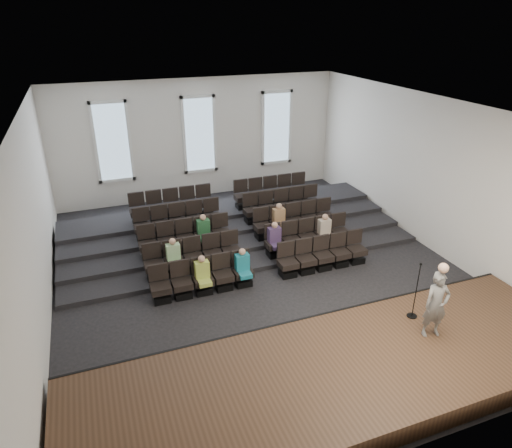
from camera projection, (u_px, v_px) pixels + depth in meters
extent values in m
plane|color=black|center=(259.00, 270.00, 14.26)|extent=(14.00, 14.00, 0.00)
cube|color=white|center=(259.00, 108.00, 12.15)|extent=(12.00, 14.00, 0.02)
cube|color=silver|center=(199.00, 139.00, 19.17)|extent=(12.00, 0.04, 5.00)
cube|color=silver|center=(416.00, 346.00, 7.25)|extent=(12.00, 0.04, 5.00)
cube|color=silver|center=(32.00, 227.00, 11.28)|extent=(0.04, 14.00, 5.00)
cube|color=silver|center=(428.00, 173.00, 15.13)|extent=(0.04, 14.00, 5.00)
cube|color=#462E1E|center=(343.00, 374.00, 9.82)|extent=(11.80, 3.60, 0.50)
cube|color=black|center=(306.00, 326.00, 11.33)|extent=(11.80, 0.06, 0.52)
cube|color=black|center=(235.00, 237.00, 16.20)|extent=(11.80, 4.80, 0.15)
cube|color=black|center=(231.00, 229.00, 16.62)|extent=(11.80, 3.75, 0.30)
cube|color=black|center=(226.00, 222.00, 17.03)|extent=(11.80, 2.70, 0.45)
cube|color=black|center=(222.00, 215.00, 17.44)|extent=(11.80, 1.65, 0.60)
cube|color=black|center=(162.00, 298.00, 12.71)|extent=(0.47, 0.43, 0.20)
cube|color=black|center=(161.00, 288.00, 12.58)|extent=(0.55, 0.50, 0.19)
cube|color=black|center=(158.00, 272.00, 12.58)|extent=(0.55, 0.08, 0.50)
cube|color=black|center=(183.00, 294.00, 12.90)|extent=(0.47, 0.43, 0.20)
cube|color=black|center=(182.00, 284.00, 12.77)|extent=(0.55, 0.50, 0.19)
cube|color=black|center=(180.00, 268.00, 12.78)|extent=(0.55, 0.08, 0.50)
cube|color=black|center=(204.00, 290.00, 13.09)|extent=(0.47, 0.43, 0.20)
cube|color=black|center=(203.00, 280.00, 12.96)|extent=(0.55, 0.50, 0.19)
cube|color=black|center=(200.00, 264.00, 12.97)|extent=(0.55, 0.08, 0.50)
cube|color=black|center=(224.00, 286.00, 13.28)|extent=(0.47, 0.43, 0.20)
cube|color=black|center=(223.00, 276.00, 13.15)|extent=(0.55, 0.50, 0.19)
cube|color=black|center=(221.00, 261.00, 13.16)|extent=(0.55, 0.08, 0.50)
cube|color=black|center=(243.00, 282.00, 13.48)|extent=(0.47, 0.43, 0.20)
cube|color=black|center=(243.00, 273.00, 13.35)|extent=(0.55, 0.50, 0.19)
cube|color=black|center=(240.00, 257.00, 13.35)|extent=(0.55, 0.08, 0.50)
cube|color=black|center=(288.00, 273.00, 13.94)|extent=(0.47, 0.43, 0.20)
cube|color=black|center=(288.00, 264.00, 13.81)|extent=(0.55, 0.50, 0.19)
cube|color=black|center=(286.00, 249.00, 13.81)|extent=(0.55, 0.08, 0.50)
cube|color=black|center=(305.00, 269.00, 14.13)|extent=(0.47, 0.43, 0.20)
cube|color=black|center=(306.00, 260.00, 14.00)|extent=(0.55, 0.50, 0.19)
cube|color=black|center=(303.00, 246.00, 14.01)|extent=(0.55, 0.08, 0.50)
cube|color=black|center=(323.00, 266.00, 14.32)|extent=(0.47, 0.43, 0.20)
cube|color=black|center=(323.00, 257.00, 14.19)|extent=(0.55, 0.50, 0.19)
cube|color=black|center=(321.00, 243.00, 14.20)|extent=(0.55, 0.08, 0.50)
cube|color=black|center=(339.00, 262.00, 14.51)|extent=(0.47, 0.43, 0.20)
cube|color=black|center=(340.00, 254.00, 14.38)|extent=(0.55, 0.50, 0.19)
cube|color=black|center=(338.00, 239.00, 14.39)|extent=(0.55, 0.08, 0.50)
cube|color=black|center=(356.00, 259.00, 14.71)|extent=(0.47, 0.43, 0.20)
cube|color=black|center=(356.00, 251.00, 14.58)|extent=(0.55, 0.50, 0.19)
cube|color=black|center=(354.00, 237.00, 14.58)|extent=(0.55, 0.08, 0.50)
cube|color=black|center=(155.00, 275.00, 13.54)|extent=(0.47, 0.43, 0.20)
cube|color=black|center=(154.00, 266.00, 13.41)|extent=(0.55, 0.50, 0.19)
cube|color=black|center=(152.00, 250.00, 13.41)|extent=(0.55, 0.08, 0.50)
cube|color=black|center=(175.00, 271.00, 13.73)|extent=(0.47, 0.43, 0.20)
cube|color=black|center=(174.00, 262.00, 13.60)|extent=(0.55, 0.50, 0.19)
cube|color=black|center=(172.00, 247.00, 13.60)|extent=(0.55, 0.08, 0.50)
cube|color=black|center=(195.00, 268.00, 13.92)|extent=(0.47, 0.43, 0.20)
cube|color=black|center=(194.00, 259.00, 13.79)|extent=(0.55, 0.50, 0.19)
cube|color=black|center=(192.00, 244.00, 13.80)|extent=(0.55, 0.08, 0.50)
cube|color=black|center=(213.00, 264.00, 14.11)|extent=(0.47, 0.43, 0.20)
cube|color=black|center=(213.00, 255.00, 13.98)|extent=(0.55, 0.50, 0.19)
cube|color=black|center=(211.00, 241.00, 13.99)|extent=(0.55, 0.08, 0.50)
cube|color=black|center=(232.00, 261.00, 14.30)|extent=(0.47, 0.43, 0.20)
cube|color=black|center=(232.00, 252.00, 14.17)|extent=(0.55, 0.50, 0.19)
cube|color=black|center=(229.00, 238.00, 14.18)|extent=(0.55, 0.08, 0.50)
cube|color=black|center=(275.00, 253.00, 14.77)|extent=(0.47, 0.43, 0.20)
cube|color=black|center=(275.00, 245.00, 14.64)|extent=(0.55, 0.50, 0.19)
cube|color=black|center=(272.00, 230.00, 14.64)|extent=(0.55, 0.08, 0.50)
cube|color=black|center=(291.00, 250.00, 14.96)|extent=(0.47, 0.43, 0.20)
cube|color=black|center=(292.00, 242.00, 14.83)|extent=(0.55, 0.50, 0.19)
cube|color=black|center=(289.00, 228.00, 14.83)|extent=(0.55, 0.08, 0.50)
cube|color=black|center=(308.00, 247.00, 15.15)|extent=(0.47, 0.43, 0.20)
cube|color=black|center=(308.00, 239.00, 15.02)|extent=(0.55, 0.50, 0.19)
cube|color=black|center=(306.00, 225.00, 15.03)|extent=(0.55, 0.08, 0.50)
cube|color=black|center=(324.00, 244.00, 15.34)|extent=(0.47, 0.43, 0.20)
cube|color=black|center=(324.00, 236.00, 15.21)|extent=(0.55, 0.50, 0.19)
cube|color=black|center=(322.00, 222.00, 15.22)|extent=(0.55, 0.08, 0.50)
cube|color=black|center=(339.00, 241.00, 15.53)|extent=(0.47, 0.43, 0.20)
cube|color=black|center=(340.00, 233.00, 15.40)|extent=(0.55, 0.50, 0.19)
cube|color=black|center=(338.00, 220.00, 15.41)|extent=(0.55, 0.08, 0.50)
cube|color=black|center=(149.00, 255.00, 14.37)|extent=(0.47, 0.42, 0.20)
cube|color=black|center=(148.00, 246.00, 14.24)|extent=(0.55, 0.50, 0.19)
cube|color=black|center=(146.00, 231.00, 14.24)|extent=(0.55, 0.08, 0.50)
cube|color=black|center=(168.00, 251.00, 14.56)|extent=(0.47, 0.42, 0.20)
cube|color=black|center=(167.00, 243.00, 14.43)|extent=(0.55, 0.50, 0.19)
cube|color=black|center=(165.00, 228.00, 14.43)|extent=(0.55, 0.08, 0.50)
cube|color=black|center=(187.00, 248.00, 14.75)|extent=(0.47, 0.42, 0.20)
cube|color=black|center=(186.00, 240.00, 14.62)|extent=(0.55, 0.50, 0.19)
cube|color=black|center=(184.00, 226.00, 14.62)|extent=(0.55, 0.08, 0.50)
cube|color=black|center=(205.00, 245.00, 14.94)|extent=(0.47, 0.42, 0.20)
cube|color=black|center=(204.00, 237.00, 14.81)|extent=(0.55, 0.50, 0.19)
cube|color=black|center=(202.00, 223.00, 14.82)|extent=(0.55, 0.08, 0.50)
cube|color=black|center=(222.00, 242.00, 15.13)|extent=(0.47, 0.42, 0.20)
cube|color=black|center=(222.00, 234.00, 15.00)|extent=(0.55, 0.50, 0.19)
cube|color=black|center=(220.00, 220.00, 15.01)|extent=(0.55, 0.08, 0.50)
cube|color=black|center=(263.00, 235.00, 15.60)|extent=(0.47, 0.42, 0.20)
cube|color=black|center=(263.00, 227.00, 15.47)|extent=(0.55, 0.50, 0.19)
cube|color=black|center=(261.00, 214.00, 15.47)|extent=(0.55, 0.08, 0.50)
cube|color=black|center=(279.00, 233.00, 15.79)|extent=(0.47, 0.42, 0.20)
cube|color=black|center=(279.00, 225.00, 15.66)|extent=(0.55, 0.50, 0.19)
cube|color=black|center=(277.00, 211.00, 15.66)|extent=(0.55, 0.08, 0.50)
cube|color=black|center=(295.00, 230.00, 15.98)|extent=(0.47, 0.42, 0.20)
cube|color=black|center=(295.00, 222.00, 15.85)|extent=(0.55, 0.50, 0.19)
cube|color=black|center=(293.00, 209.00, 15.85)|extent=(0.55, 0.08, 0.50)
cube|color=black|center=(310.00, 228.00, 16.17)|extent=(0.47, 0.42, 0.20)
cube|color=black|center=(310.00, 220.00, 16.04)|extent=(0.55, 0.50, 0.19)
cube|color=black|center=(308.00, 207.00, 16.05)|extent=(0.55, 0.08, 0.50)
cube|color=black|center=(325.00, 225.00, 16.36)|extent=(0.47, 0.42, 0.20)
cube|color=black|center=(325.00, 217.00, 16.23)|extent=(0.55, 0.50, 0.19)
cube|color=black|center=(323.00, 204.00, 16.24)|extent=(0.55, 0.08, 0.50)
cube|color=black|center=(144.00, 236.00, 15.19)|extent=(0.47, 0.42, 0.20)
cube|color=black|center=(143.00, 228.00, 15.06)|extent=(0.55, 0.50, 0.19)
cube|color=black|center=(141.00, 214.00, 15.07)|extent=(0.55, 0.08, 0.50)
cube|color=black|center=(162.00, 234.00, 15.39)|extent=(0.47, 0.42, 0.20)
cube|color=black|center=(161.00, 225.00, 15.26)|extent=(0.55, 0.50, 0.19)
cube|color=black|center=(159.00, 212.00, 15.26)|extent=(0.55, 0.08, 0.50)
cube|color=black|center=(179.00, 231.00, 15.58)|extent=(0.47, 0.42, 0.20)
cube|color=black|center=(179.00, 223.00, 15.45)|extent=(0.55, 0.50, 0.19)
cube|color=black|center=(177.00, 209.00, 15.45)|extent=(0.55, 0.08, 0.50)
cube|color=black|center=(197.00, 228.00, 15.77)|extent=(0.47, 0.42, 0.20)
cube|color=black|center=(196.00, 220.00, 15.64)|extent=(0.55, 0.50, 0.19)
cube|color=black|center=(194.00, 207.00, 15.64)|extent=(0.55, 0.08, 0.50)
cube|color=black|center=(213.00, 226.00, 15.96)|extent=(0.47, 0.42, 0.20)
cube|color=black|center=(213.00, 218.00, 15.83)|extent=(0.55, 0.50, 0.19)
cube|color=black|center=(211.00, 205.00, 15.84)|extent=(0.55, 0.08, 0.50)
cube|color=black|center=(252.00, 220.00, 16.42)|extent=(0.47, 0.42, 0.20)
cube|color=black|center=(252.00, 212.00, 16.29)|extent=(0.55, 0.50, 0.19)
cube|color=black|center=(250.00, 199.00, 16.30)|extent=(0.55, 0.08, 0.50)
cube|color=black|center=(268.00, 217.00, 16.62)|extent=(0.47, 0.42, 0.20)
cube|color=black|center=(268.00, 209.00, 16.49)|extent=(0.55, 0.50, 0.19)
cube|color=black|center=(266.00, 197.00, 16.49)|extent=(0.55, 0.08, 0.50)
cube|color=black|center=(283.00, 215.00, 16.81)|extent=(0.47, 0.42, 0.20)
cube|color=black|center=(283.00, 207.00, 16.68)|extent=(0.55, 0.50, 0.19)
cube|color=black|center=(281.00, 195.00, 16.68)|extent=(0.55, 0.08, 0.50)
cube|color=black|center=(297.00, 213.00, 17.00)|extent=(0.47, 0.42, 0.20)
cube|color=black|center=(298.00, 205.00, 16.87)|extent=(0.55, 0.50, 0.19)
cube|color=black|center=(296.00, 193.00, 16.87)|extent=(0.55, 0.08, 0.50)
cube|color=black|center=(312.00, 210.00, 17.19)|extent=(0.47, 0.42, 0.20)
cube|color=black|center=(312.00, 203.00, 17.06)|extent=(0.55, 0.50, 0.19)
cube|color=black|center=(310.00, 191.00, 17.07)|extent=(0.55, 0.08, 0.50)
cube|color=black|center=(139.00, 220.00, 16.02)|extent=(0.47, 0.42, 0.20)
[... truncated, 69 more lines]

